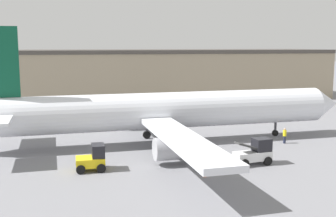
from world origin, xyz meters
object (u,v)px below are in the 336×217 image
at_px(safety_cone_near, 216,172).
at_px(airplane, 159,111).
at_px(ground_crew_worker, 285,135).
at_px(baggage_tug, 93,159).
at_px(safety_cone_far, 205,173).
at_px(belt_loader_truck, 255,152).

bearing_deg(safety_cone_near, airplane, 99.39).
bearing_deg(airplane, ground_crew_worker, -15.68).
distance_m(baggage_tug, safety_cone_far, 9.72).
bearing_deg(ground_crew_worker, baggage_tug, -89.77).
relative_size(airplane, baggage_tug, 17.76).
height_order(airplane, belt_loader_truck, airplane).
xyz_separation_m(airplane, safety_cone_far, (1.03, -12.55, -3.31)).
height_order(baggage_tug, safety_cone_far, baggage_tug).
distance_m(ground_crew_worker, belt_loader_truck, 9.62).
xyz_separation_m(ground_crew_worker, safety_cone_near, (-11.38, -8.96, -0.64)).
xyz_separation_m(ground_crew_worker, belt_loader_truck, (-6.81, -6.79, 0.19)).
height_order(ground_crew_worker, belt_loader_truck, belt_loader_truck).
xyz_separation_m(airplane, ground_crew_worker, (13.43, -3.41, -2.67)).
bearing_deg(ground_crew_worker, belt_loader_truck, -58.30).
bearing_deg(belt_loader_truck, safety_cone_far, -163.62).
height_order(belt_loader_truck, safety_cone_near, belt_loader_truck).
relative_size(safety_cone_near, safety_cone_far, 1.00).
relative_size(ground_crew_worker, safety_cone_far, 3.12).
distance_m(ground_crew_worker, safety_cone_near, 14.50).
relative_size(baggage_tug, belt_loader_truck, 0.71).
distance_m(ground_crew_worker, safety_cone_far, 15.42).
bearing_deg(safety_cone_near, belt_loader_truck, 25.38).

